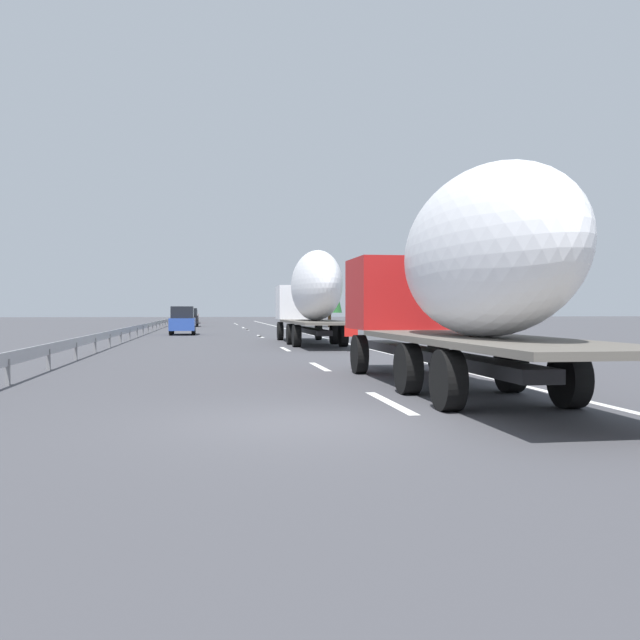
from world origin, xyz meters
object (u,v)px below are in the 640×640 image
object	(u,v)px
truck_trailing	(460,272)
car_blue_sedan	(183,321)
truck_lead	(312,292)
car_silver_hatch	(191,316)
road_sign	(304,305)
car_black_suv	(190,317)
car_red_compact	(192,316)

from	to	relation	value
truck_trailing	car_blue_sedan	world-z (taller)	truck_trailing
truck_trailing	car_blue_sedan	size ratio (longest dim) A/B	3.24
truck_lead	car_silver_hatch	size ratio (longest dim) A/B	3.37
car_blue_sedan	truck_lead	bearing A→B (deg)	-155.20
truck_lead	road_sign	xyz separation A→B (m)	(25.85, -3.10, -0.45)
car_black_suv	car_red_compact	size ratio (longest dim) A/B	1.01
truck_lead	truck_trailing	bearing A→B (deg)	-180.00
truck_trailing	car_silver_hatch	world-z (taller)	truck_trailing
car_red_compact	road_sign	size ratio (longest dim) A/B	1.35
truck_trailing	car_silver_hatch	bearing A→B (deg)	5.42
car_black_suv	car_red_compact	world-z (taller)	car_black_suv
car_black_suv	road_sign	size ratio (longest dim) A/B	1.36
truck_trailing	road_sign	size ratio (longest dim) A/B	4.21
car_silver_hatch	car_black_suv	xyz separation A→B (m)	(-17.14, -0.28, 0.03)
truck_trailing	road_sign	distance (m)	46.75
truck_trailing	car_blue_sedan	bearing A→B (deg)	10.95
car_red_compact	car_black_suv	bearing A→B (deg)	-179.14
car_blue_sedan	road_sign	xyz separation A→B (m)	(10.88, -10.02, 1.16)
truck_trailing	car_red_compact	xyz separation A→B (m)	(85.86, 7.47, -1.59)
road_sign	car_red_compact	bearing A→B (deg)	15.08
car_blue_sedan	car_red_compact	distance (m)	50.09
car_silver_hatch	road_sign	distance (m)	32.83
car_black_suv	car_red_compact	bearing A→B (deg)	0.86
car_black_suv	road_sign	bearing A→B (deg)	-143.86
car_black_suv	truck_trailing	bearing A→B (deg)	-173.33
truck_lead	car_red_compact	size ratio (longest dim) A/B	3.38
car_red_compact	truck_lead	bearing A→B (deg)	-173.45
car_blue_sedan	car_red_compact	xyz separation A→B (m)	(50.09, 0.55, -0.07)
car_blue_sedan	car_red_compact	size ratio (longest dim) A/B	0.96
car_red_compact	road_sign	xyz separation A→B (m)	(-39.21, -10.57, 1.24)
truck_trailing	road_sign	world-z (taller)	truck_trailing
car_silver_hatch	car_black_suv	bearing A→B (deg)	-179.06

